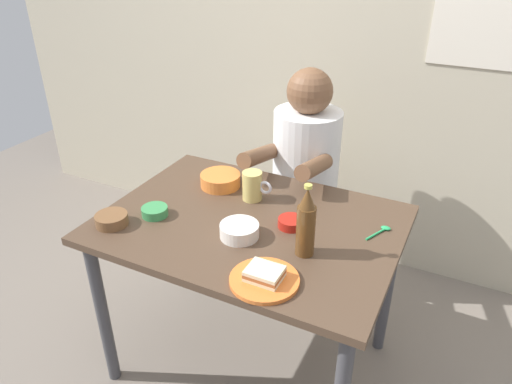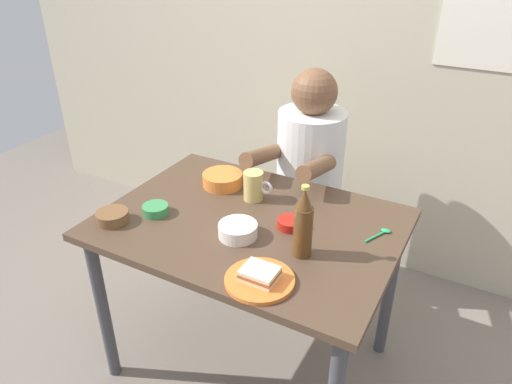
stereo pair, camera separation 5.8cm
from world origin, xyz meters
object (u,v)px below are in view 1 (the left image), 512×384
(dining_table, at_px, (250,242))
(dip_bowl_green, at_px, (155,211))
(beer_mug, at_px, (253,186))
(beer_bottle, at_px, (306,223))
(sandwich, at_px, (264,274))
(plate_orange, at_px, (264,280))
(stool, at_px, (302,226))
(person_seated, at_px, (306,153))

(dining_table, distance_m, dip_bowl_green, 0.38)
(beer_mug, bearing_deg, beer_bottle, -37.98)
(sandwich, distance_m, dip_bowl_green, 0.57)
(plate_orange, bearing_deg, stool, 103.36)
(stool, xyz_separation_m, beer_mug, (-0.05, -0.48, 0.45))
(stool, bearing_deg, person_seated, -90.00)
(beer_mug, bearing_deg, person_seated, 84.25)
(beer_bottle, bearing_deg, stool, 110.74)
(plate_orange, distance_m, dip_bowl_green, 0.57)
(person_seated, bearing_deg, dining_table, -88.22)
(beer_mug, relative_size, beer_bottle, 0.48)
(stool, bearing_deg, dining_table, -88.25)
(dip_bowl_green, bearing_deg, dining_table, 20.02)
(dining_table, height_order, sandwich, sandwich)
(dining_table, bearing_deg, person_seated, 91.78)
(dining_table, distance_m, beer_bottle, 0.35)
(person_seated, xyz_separation_m, plate_orange, (0.22, -0.91, -0.02))
(beer_mug, height_order, beer_bottle, beer_bottle)
(plate_orange, height_order, beer_mug, beer_mug)
(dining_table, relative_size, dip_bowl_green, 11.00)
(dining_table, distance_m, beer_mug, 0.23)
(stool, relative_size, sandwich, 4.09)
(stool, height_order, plate_orange, plate_orange)
(dip_bowl_green, bearing_deg, plate_orange, -17.16)
(beer_mug, bearing_deg, dining_table, -66.75)
(person_seated, distance_m, beer_bottle, 0.77)
(sandwich, distance_m, beer_bottle, 0.22)
(stool, distance_m, person_seated, 0.42)
(dip_bowl_green, bearing_deg, beer_bottle, 2.64)
(person_seated, xyz_separation_m, dip_bowl_green, (-0.33, -0.74, -0.01))
(beer_mug, distance_m, beer_bottle, 0.41)
(person_seated, distance_m, beer_mug, 0.47)
(dip_bowl_green, bearing_deg, person_seated, 66.40)
(dining_table, distance_m, sandwich, 0.38)
(stool, relative_size, person_seated, 0.63)
(stool, relative_size, plate_orange, 2.05)
(stool, xyz_separation_m, dip_bowl_green, (-0.33, -0.76, 0.41))
(sandwich, relative_size, dip_bowl_green, 1.10)
(beer_mug, bearing_deg, plate_orange, -59.25)
(plate_orange, xyz_separation_m, beer_bottle, (0.06, 0.20, 0.11))
(stool, distance_m, plate_orange, 1.03)
(dining_table, bearing_deg, plate_orange, -55.72)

